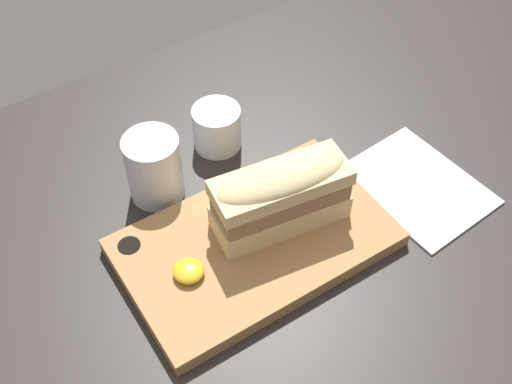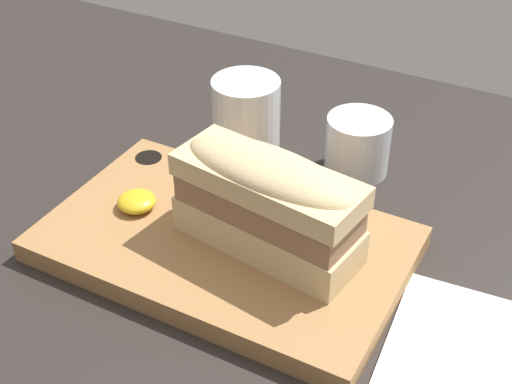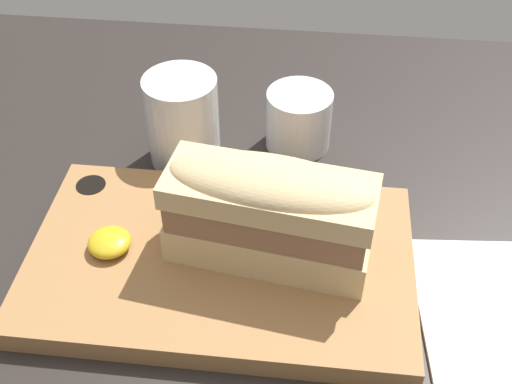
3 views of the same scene
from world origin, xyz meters
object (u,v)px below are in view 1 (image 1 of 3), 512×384
serving_board (254,242)px  wine_glass (219,127)px  water_glass (155,171)px  napkin (415,184)px  sandwich (281,193)px

serving_board → wine_glass: (6.44, 19.87, 2.11)cm
wine_glass → water_glass: bearing=-163.1°
serving_board → wine_glass: wine_glass is taller
serving_board → wine_glass: size_ratio=4.79×
napkin → sandwich: bearing=170.0°
sandwich → napkin: sandwich is taller
serving_board → water_glass: (-6.35, 15.98, 3.30)cm
serving_board → sandwich: sandwich is taller
sandwich → napkin: bearing=-10.0°
serving_board → sandwich: (4.47, 0.58, 6.65)cm
wine_glass → napkin: size_ratio=0.36×
water_glass → wine_glass: 13.42cm
sandwich → water_glass: (-10.82, 15.40, -3.35)cm
napkin → water_glass: bearing=149.3°
serving_board → sandwich: bearing=7.4°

